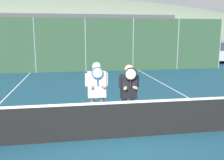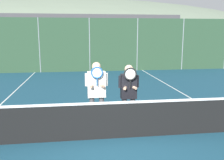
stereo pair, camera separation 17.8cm
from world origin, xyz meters
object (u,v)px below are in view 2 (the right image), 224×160
car_center (159,53)px  car_right_of_center (221,53)px  car_far_left (25,54)px  player_leftmost (97,89)px  car_left_of_center (94,54)px  player_center_left (129,91)px

car_center → car_right_of_center: bearing=-3.0°
car_far_left → car_center: 10.54m
player_leftmost → car_far_left: bearing=108.7°
player_leftmost → car_left_of_center: car_left_of_center is taller
player_leftmost → car_left_of_center: bearing=86.5°
player_leftmost → player_center_left: player_leftmost is taller
player_center_left → player_leftmost: bearing=170.8°
player_center_left → car_center: (5.24, 13.32, -0.10)m
car_far_left → player_leftmost: bearing=-71.3°
car_far_left → car_right_of_center: car_far_left is taller
player_leftmost → car_center: 14.52m
player_center_left → car_far_left: bearing=111.6°
player_leftmost → car_center: size_ratio=0.40×
car_far_left → car_left_of_center: 5.26m
car_far_left → car_center: size_ratio=0.98×
car_right_of_center → player_center_left: bearing=-128.9°
player_center_left → car_right_of_center: size_ratio=0.38×
car_center → car_far_left: bearing=179.8°
player_leftmost → car_center: car_center is taller
player_leftmost → car_left_of_center: 12.87m
player_leftmost → player_center_left: 0.85m
player_center_left → car_left_of_center: car_left_of_center is taller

